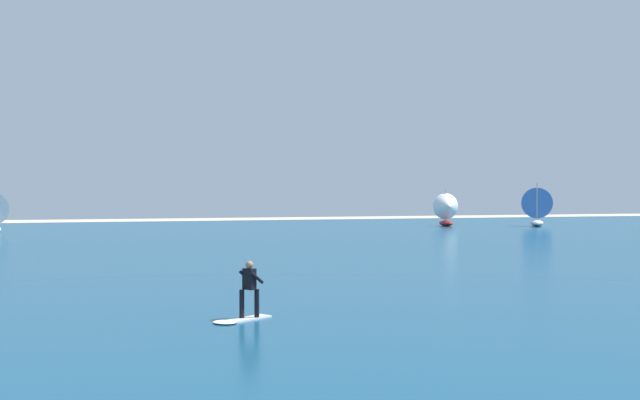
% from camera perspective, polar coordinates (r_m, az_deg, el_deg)
% --- Properties ---
extents(ocean, '(160.00, 90.00, 0.10)m').
position_cam_1_polar(ocean, '(55.88, -8.97, -3.23)').
color(ocean, navy).
rests_on(ocean, ground).
extents(kitesurfer, '(1.96, 1.51, 1.67)m').
position_cam_1_polar(kitesurfer, '(22.33, -5.54, -7.20)').
color(kitesurfer, white).
rests_on(kitesurfer, ocean).
extents(sailboat_near_shore, '(3.82, 4.20, 4.66)m').
position_cam_1_polar(sailboat_near_shore, '(87.52, 15.56, -0.45)').
color(sailboat_near_shore, silver).
rests_on(sailboat_near_shore, ocean).
extents(sailboat_mid_left, '(3.04, 3.52, 4.00)m').
position_cam_1_polar(sailboat_mid_left, '(84.91, 9.29, -0.67)').
color(sailboat_mid_left, maroon).
rests_on(sailboat_mid_left, ocean).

